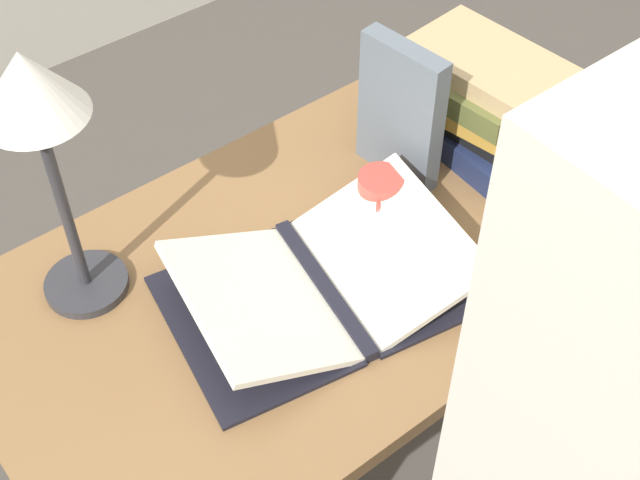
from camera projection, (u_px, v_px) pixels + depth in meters
ground_plane at (323, 470)px, 2.06m from camera, size 12.00×12.00×0.00m
reading_desk at (324, 299)px, 1.59m from camera, size 1.20×0.68×0.75m
open_book at (325, 281)px, 1.44m from camera, size 0.55×0.40×0.09m
book_stack_tall at (482, 99)px, 1.65m from camera, size 0.26×0.32×0.19m
book_standing_upright at (401, 112)px, 1.55m from camera, size 0.06×0.17×0.27m
reading_lamp at (36, 116)px, 1.20m from camera, size 0.15×0.15×0.46m
coffee_mug at (380, 195)px, 1.55m from camera, size 0.09×0.09×0.08m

